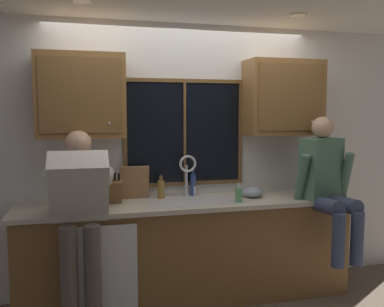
{
  "coord_description": "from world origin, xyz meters",
  "views": [
    {
      "loc": [
        -0.9,
        -3.88,
        1.72
      ],
      "look_at": [
        0.03,
        -0.3,
        1.35
      ],
      "focal_mm": 38.86,
      "sensor_mm": 36.0,
      "label": 1
    }
  ],
  "objects_px": {
    "soap_dispenser": "(239,195)",
    "bottle_green_glass": "(193,184)",
    "person_standing": "(80,210)",
    "knife_block": "(115,191)",
    "bottle_tall_clear": "(161,189)",
    "mixing_bowl": "(252,192)",
    "cutting_board": "(134,183)",
    "person_sitting_on_counter": "(327,180)"
  },
  "relations": [
    {
      "from": "cutting_board",
      "to": "mixing_bowl",
      "type": "height_order",
      "value": "cutting_board"
    },
    {
      "from": "person_sitting_on_counter",
      "to": "bottle_tall_clear",
      "type": "bearing_deg",
      "value": 162.7
    },
    {
      "from": "person_standing",
      "to": "knife_block",
      "type": "xyz_separation_m",
      "value": [
        0.3,
        0.4,
        0.06
      ]
    },
    {
      "from": "person_standing",
      "to": "bottle_tall_clear",
      "type": "relative_size",
      "value": 7.05
    },
    {
      "from": "person_sitting_on_counter",
      "to": "mixing_bowl",
      "type": "xyz_separation_m",
      "value": [
        -0.61,
        0.3,
        -0.14
      ]
    },
    {
      "from": "knife_block",
      "to": "soap_dispenser",
      "type": "height_order",
      "value": "knife_block"
    },
    {
      "from": "person_sitting_on_counter",
      "to": "cutting_board",
      "type": "xyz_separation_m",
      "value": [
        -1.7,
        0.49,
        -0.03
      ]
    },
    {
      "from": "knife_block",
      "to": "person_standing",
      "type": "bearing_deg",
      "value": -126.49
    },
    {
      "from": "person_standing",
      "to": "mixing_bowl",
      "type": "distance_m",
      "value": 1.61
    },
    {
      "from": "cutting_board",
      "to": "mixing_bowl",
      "type": "relative_size",
      "value": 1.51
    },
    {
      "from": "person_standing",
      "to": "person_sitting_on_counter",
      "type": "relative_size",
      "value": 1.25
    },
    {
      "from": "cutting_board",
      "to": "bottle_tall_clear",
      "type": "xyz_separation_m",
      "value": [
        0.24,
        -0.04,
        -0.06
      ]
    },
    {
      "from": "cutting_board",
      "to": "bottle_green_glass",
      "type": "bearing_deg",
      "value": 1.65
    },
    {
      "from": "person_sitting_on_counter",
      "to": "bottle_tall_clear",
      "type": "relative_size",
      "value": 5.64
    },
    {
      "from": "knife_block",
      "to": "cutting_board",
      "type": "bearing_deg",
      "value": 36.32
    },
    {
      "from": "knife_block",
      "to": "bottle_tall_clear",
      "type": "bearing_deg",
      "value": 13.53
    },
    {
      "from": "knife_block",
      "to": "bottle_green_glass",
      "type": "height_order",
      "value": "knife_block"
    },
    {
      "from": "knife_block",
      "to": "mixing_bowl",
      "type": "distance_m",
      "value": 1.28
    },
    {
      "from": "knife_block",
      "to": "bottle_green_glass",
      "type": "bearing_deg",
      "value": 11.63
    },
    {
      "from": "knife_block",
      "to": "mixing_bowl",
      "type": "relative_size",
      "value": 1.54
    },
    {
      "from": "mixing_bowl",
      "to": "soap_dispenser",
      "type": "height_order",
      "value": "soap_dispenser"
    },
    {
      "from": "knife_block",
      "to": "cutting_board",
      "type": "relative_size",
      "value": 1.02
    },
    {
      "from": "soap_dispenser",
      "to": "bottle_green_glass",
      "type": "height_order",
      "value": "bottle_green_glass"
    },
    {
      "from": "person_standing",
      "to": "mixing_bowl",
      "type": "xyz_separation_m",
      "value": [
        1.58,
        0.35,
        0.0
      ]
    },
    {
      "from": "knife_block",
      "to": "bottle_tall_clear",
      "type": "distance_m",
      "value": 0.44
    },
    {
      "from": "bottle_green_glass",
      "to": "bottle_tall_clear",
      "type": "bearing_deg",
      "value": -170.96
    },
    {
      "from": "soap_dispenser",
      "to": "bottle_green_glass",
      "type": "xyz_separation_m",
      "value": [
        -0.32,
        0.39,
        0.04
      ]
    },
    {
      "from": "mixing_bowl",
      "to": "bottle_green_glass",
      "type": "distance_m",
      "value": 0.57
    },
    {
      "from": "person_standing",
      "to": "mixing_bowl",
      "type": "bearing_deg",
      "value": 12.58
    },
    {
      "from": "soap_dispenser",
      "to": "bottle_tall_clear",
      "type": "distance_m",
      "value": 0.73
    },
    {
      "from": "knife_block",
      "to": "soap_dispenser",
      "type": "xyz_separation_m",
      "value": [
        1.07,
        -0.23,
        -0.04
      ]
    },
    {
      "from": "cutting_board",
      "to": "soap_dispenser",
      "type": "bearing_deg",
      "value": -22.86
    },
    {
      "from": "soap_dispenser",
      "to": "bottle_tall_clear",
      "type": "xyz_separation_m",
      "value": [
        -0.64,
        0.34,
        0.02
      ]
    },
    {
      "from": "cutting_board",
      "to": "knife_block",
      "type": "bearing_deg",
      "value": -143.68
    },
    {
      "from": "knife_block",
      "to": "cutting_board",
      "type": "height_order",
      "value": "cutting_board"
    },
    {
      "from": "soap_dispenser",
      "to": "bottle_tall_clear",
      "type": "height_order",
      "value": "bottle_tall_clear"
    },
    {
      "from": "person_standing",
      "to": "bottle_green_glass",
      "type": "relative_size",
      "value": 5.9
    },
    {
      "from": "cutting_board",
      "to": "bottle_green_glass",
      "type": "height_order",
      "value": "cutting_board"
    },
    {
      "from": "person_sitting_on_counter",
      "to": "knife_block",
      "type": "distance_m",
      "value": 1.92
    },
    {
      "from": "cutting_board",
      "to": "soap_dispenser",
      "type": "distance_m",
      "value": 0.96
    },
    {
      "from": "knife_block",
      "to": "bottle_tall_clear",
      "type": "height_order",
      "value": "knife_block"
    },
    {
      "from": "bottle_green_glass",
      "to": "soap_dispenser",
      "type": "bearing_deg",
      "value": -50.65
    }
  ]
}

